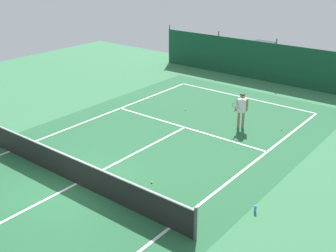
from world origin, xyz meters
The scene contains 10 objects.
ground_plane centered at (0.00, 0.00, 0.00)m, with size 36.00×36.00×0.00m, color #387A4C.
court_surface centered at (0.00, 0.00, 0.00)m, with size 11.02×26.60×0.01m.
tennis_net centered at (0.00, 0.00, 0.51)m, with size 10.12×0.10×1.10m.
back_fence centered at (0.00, 16.08, 0.67)m, with size 16.30×0.98×2.70m.
tennis_player centered at (2.01, 7.95, 0.96)m, with size 0.56×0.83×1.64m.
tennis_ball_near_player centered at (3.63, 8.86, 0.03)m, with size 0.07×0.07×0.07m, color #CCDB33.
tennis_ball_midcourt centered at (-1.32, 8.25, 0.03)m, with size 0.07×0.07×0.07m, color #CCDB33.
tennis_ball_by_sideline centered at (2.03, 1.64, 0.03)m, with size 0.07×0.07×0.07m, color #CCDB33.
parked_car centered at (-2.43, 18.59, 0.84)m, with size 2.12×4.25×1.68m.
water_bottle centered at (5.69, 2.28, 0.12)m, with size 0.08×0.08×0.24m, color #338CD8.
Camera 1 is at (10.34, -8.00, 7.48)m, focal length 44.77 mm.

